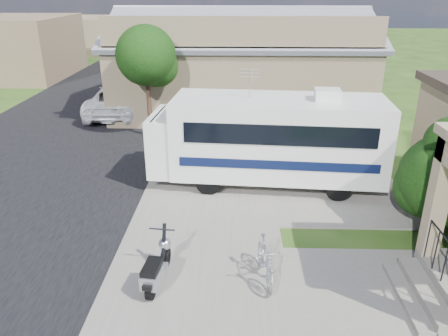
{
  "coord_description": "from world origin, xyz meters",
  "views": [
    {
      "loc": [
        -0.16,
        -8.58,
        5.96
      ],
      "look_at": [
        -0.5,
        2.5,
        1.3
      ],
      "focal_mm": 35.0,
      "sensor_mm": 36.0,
      "label": 1
    }
  ],
  "objects_px": {
    "scooter": "(157,268)",
    "garden_hose": "(411,270)",
    "bicycle": "(265,263)",
    "shrub": "(447,174)",
    "van": "(139,69)",
    "pickup_truck": "(119,99)",
    "motorhome": "(269,137)"
  },
  "relations": [
    {
      "from": "scooter",
      "to": "garden_hose",
      "type": "height_order",
      "value": "scooter"
    },
    {
      "from": "bicycle",
      "to": "scooter",
      "type": "bearing_deg",
      "value": 178.38
    },
    {
      "from": "garden_hose",
      "to": "scooter",
      "type": "bearing_deg",
      "value": -173.61
    },
    {
      "from": "shrub",
      "to": "van",
      "type": "relative_size",
      "value": 0.46
    },
    {
      "from": "scooter",
      "to": "pickup_truck",
      "type": "bearing_deg",
      "value": 113.73
    },
    {
      "from": "shrub",
      "to": "pickup_truck",
      "type": "relative_size",
      "value": 0.58
    },
    {
      "from": "motorhome",
      "to": "pickup_truck",
      "type": "height_order",
      "value": "motorhome"
    },
    {
      "from": "van",
      "to": "garden_hose",
      "type": "relative_size",
      "value": 14.72
    },
    {
      "from": "van",
      "to": "shrub",
      "type": "bearing_deg",
      "value": -63.26
    },
    {
      "from": "scooter",
      "to": "bicycle",
      "type": "relative_size",
      "value": 1.03
    },
    {
      "from": "bicycle",
      "to": "van",
      "type": "distance_m",
      "value": 21.54
    },
    {
      "from": "garden_hose",
      "to": "motorhome",
      "type": "bearing_deg",
      "value": 121.64
    },
    {
      "from": "shrub",
      "to": "bicycle",
      "type": "xyz_separation_m",
      "value": [
        -4.66,
        -2.35,
        -1.1
      ]
    },
    {
      "from": "motorhome",
      "to": "bicycle",
      "type": "distance_m",
      "value": 5.2
    },
    {
      "from": "scooter",
      "to": "van",
      "type": "xyz_separation_m",
      "value": [
        -4.7,
        20.62,
        0.49
      ]
    },
    {
      "from": "pickup_truck",
      "to": "motorhome",
      "type": "bearing_deg",
      "value": 128.58
    },
    {
      "from": "van",
      "to": "garden_hose",
      "type": "xyz_separation_m",
      "value": [
        10.26,
        -20.0,
        -0.87
      ]
    },
    {
      "from": "pickup_truck",
      "to": "garden_hose",
      "type": "xyz_separation_m",
      "value": [
        9.75,
        -12.79,
        -0.64
      ]
    },
    {
      "from": "pickup_truck",
      "to": "scooter",
      "type": "bearing_deg",
      "value": 105.63
    },
    {
      "from": "motorhome",
      "to": "pickup_truck",
      "type": "xyz_separation_m",
      "value": [
        -6.85,
        8.09,
        -0.84
      ]
    },
    {
      "from": "motorhome",
      "to": "van",
      "type": "height_order",
      "value": "motorhome"
    },
    {
      "from": "scooter",
      "to": "van",
      "type": "relative_size",
      "value": 0.24
    },
    {
      "from": "scooter",
      "to": "bicycle",
      "type": "xyz_separation_m",
      "value": [
        2.3,
        0.26,
        -0.0
      ]
    },
    {
      "from": "motorhome",
      "to": "shrub",
      "type": "relative_size",
      "value": 2.38
    },
    {
      "from": "motorhome",
      "to": "scooter",
      "type": "height_order",
      "value": "motorhome"
    },
    {
      "from": "shrub",
      "to": "bicycle",
      "type": "relative_size",
      "value": 1.95
    },
    {
      "from": "shrub",
      "to": "van",
      "type": "bearing_deg",
      "value": 122.89
    },
    {
      "from": "scooter",
      "to": "pickup_truck",
      "type": "relative_size",
      "value": 0.3
    },
    {
      "from": "shrub",
      "to": "van",
      "type": "xyz_separation_m",
      "value": [
        -11.65,
        18.02,
        -0.61
      ]
    },
    {
      "from": "motorhome",
      "to": "garden_hose",
      "type": "distance_m",
      "value": 5.72
    },
    {
      "from": "bicycle",
      "to": "van",
      "type": "bearing_deg",
      "value": 100.94
    },
    {
      "from": "scooter",
      "to": "garden_hose",
      "type": "distance_m",
      "value": 5.61
    }
  ]
}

